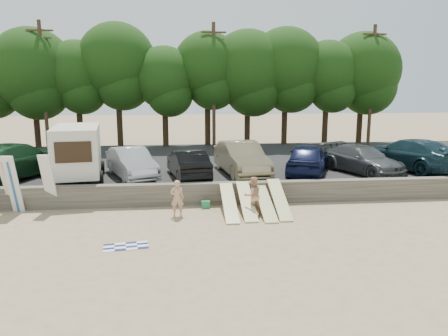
{
  "coord_description": "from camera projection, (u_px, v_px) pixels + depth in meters",
  "views": [
    {
      "loc": [
        -0.55,
        -16.32,
        5.49
      ],
      "look_at": [
        1.42,
        3.0,
        1.67
      ],
      "focal_mm": 35.0,
      "sensor_mm": 36.0,
      "label": 1
    }
  ],
  "objects": [
    {
      "name": "ground",
      "position": [
        196.0,
        225.0,
        17.05
      ],
      "size": [
        120.0,
        120.0,
        0.0
      ],
      "primitive_type": "plane",
      "color": "tan",
      "rests_on": "ground"
    },
    {
      "name": "seawall",
      "position": [
        193.0,
        194.0,
        19.88
      ],
      "size": [
        44.0,
        0.5,
        1.0
      ],
      "primitive_type": "cube",
      "color": "#6B6356",
      "rests_on": "ground"
    },
    {
      "name": "parking_lot",
      "position": [
        189.0,
        166.0,
        27.23
      ],
      "size": [
        44.0,
        14.5,
        0.7
      ],
      "primitive_type": "cube",
      "color": "#282828",
      "rests_on": "ground"
    },
    {
      "name": "treeline",
      "position": [
        190.0,
        70.0,
        32.94
      ],
      "size": [
        33.71,
        6.18,
        9.18
      ],
      "color": "#382616",
      "rests_on": "parking_lot"
    },
    {
      "name": "utility_poles",
      "position": [
        214.0,
        83.0,
        31.81
      ],
      "size": [
        25.8,
        0.26,
        9.0
      ],
      "color": "#473321",
      "rests_on": "parking_lot"
    },
    {
      "name": "box_trailer",
      "position": [
        77.0,
        150.0,
        21.45
      ],
      "size": [
        2.89,
        4.47,
        2.68
      ],
      "rotation": [
        0.0,
        0.0,
        0.14
      ],
      "color": "beige",
      "rests_on": "parking_lot"
    },
    {
      "name": "car_1",
      "position": [
        15.0,
        160.0,
        22.21
      ],
      "size": [
        4.7,
        6.68,
        1.8
      ],
      "primitive_type": "imported",
      "rotation": [
        0.0,
        0.0,
        2.75
      ],
      "color": "#13341B",
      "rests_on": "parking_lot"
    },
    {
      "name": "car_2",
      "position": [
        131.0,
        163.0,
        22.25
      ],
      "size": [
        3.2,
        4.86,
        1.51
      ],
      "primitive_type": "imported",
      "rotation": [
        0.0,
        0.0,
        0.38
      ],
      "color": "#9FA0A4",
      "rests_on": "parking_lot"
    },
    {
      "name": "car_3",
      "position": [
        188.0,
        164.0,
        22.07
      ],
      "size": [
        2.29,
        4.63,
        1.46
      ],
      "primitive_type": "imported",
      "rotation": [
        0.0,
        0.0,
        3.32
      ],
      "color": "black",
      "rests_on": "parking_lot"
    },
    {
      "name": "car_4",
      "position": [
        241.0,
        158.0,
        22.93
      ],
      "size": [
        2.57,
        5.44,
        1.72
      ],
      "primitive_type": "imported",
      "rotation": [
        0.0,
        0.0,
        0.15
      ],
      "color": "#7A6D4D",
      "rests_on": "parking_lot"
    },
    {
      "name": "car_5",
      "position": [
        308.0,
        159.0,
        23.07
      ],
      "size": [
        3.63,
        5.24,
        1.66
      ],
      "primitive_type": "imported",
      "rotation": [
        0.0,
        0.0,
        2.76
      ],
      "color": "#0E1333",
      "rests_on": "parking_lot"
    },
    {
      "name": "car_6",
      "position": [
        363.0,
        160.0,
        23.37
      ],
      "size": [
        3.79,
        5.4,
        1.45
      ],
      "primitive_type": "imported",
      "rotation": [
        0.0,
        0.0,
        0.39
      ],
      "color": "#414446",
      "rests_on": "parking_lot"
    },
    {
      "name": "car_7",
      "position": [
        409.0,
        154.0,
        24.34
      ],
      "size": [
        4.46,
        6.43,
        1.73
      ],
      "primitive_type": "imported",
      "rotation": [
        0.0,
        0.0,
        3.52
      ],
      "color": "#122932",
      "rests_on": "parking_lot"
    },
    {
      "name": "surfboard_upright_6",
      "position": [
        13.0,
        184.0,
        18.35
      ],
      "size": [
        0.58,
        0.74,
        2.54
      ],
      "primitive_type": "cube",
      "rotation": [
        0.24,
        0.0,
        -0.13
      ],
      "color": "white",
      "rests_on": "ground"
    },
    {
      "name": "surfboard_upright_7",
      "position": [
        9.0,
        184.0,
        18.56
      ],
      "size": [
        0.61,
        0.91,
        2.49
      ],
      "primitive_type": "cube",
      "rotation": [
        0.31,
        0.0,
        -0.13
      ],
      "color": "white",
      "rests_on": "ground"
    },
    {
      "name": "surfboard_upright_8",
      "position": [
        49.0,
        182.0,
        18.76
      ],
      "size": [
        0.61,
        0.81,
        2.53
      ],
      "primitive_type": "cube",
      "rotation": [
        0.26,
        0.0,
        -0.15
      ],
      "color": "white",
      "rests_on": "ground"
    },
    {
      "name": "surfboard_low_0",
      "position": [
        229.0,
        202.0,
        18.39
      ],
      "size": [
        0.56,
        2.86,
        1.03
      ],
      "primitive_type": "cube",
      "rotation": [
        0.33,
        0.0,
        0.0
      ],
      "color": "#D2C784",
      "rests_on": "ground"
    },
    {
      "name": "surfboard_low_1",
      "position": [
        247.0,
        201.0,
        18.59
      ],
      "size": [
        0.56,
        2.86,
        1.05
      ],
      "primitive_type": "cube",
      "rotation": [
        0.33,
        0.0,
        0.0
      ],
      "color": "#D2C784",
      "rests_on": "ground"
    },
    {
      "name": "surfboard_low_2",
      "position": [
        265.0,
        203.0,
        18.54
      ],
      "size": [
        0.56,
        2.9,
        0.9
      ],
      "primitive_type": "cube",
      "rotation": [
        0.28,
        0.0,
        0.0
      ],
      "color": "#D2C784",
      "rests_on": "ground"
    },
    {
      "name": "surfboard_low_3",
      "position": [
        279.0,
        199.0,
        18.67
      ],
      "size": [
        0.56,
        2.82,
        1.16
      ],
      "primitive_type": "cube",
      "rotation": [
        0.37,
        0.0,
        0.0
      ],
      "color": "#D2C784",
      "rests_on": "ground"
    },
    {
      "name": "beachgoer_a",
      "position": [
        177.0,
        198.0,
        18.08
      ],
      "size": [
        0.57,
        0.38,
        1.54
      ],
      "primitive_type": "imported",
      "rotation": [
        0.0,
        0.0,
        3.17
      ],
      "color": "tan",
      "rests_on": "ground"
    },
    {
      "name": "beachgoer_b",
      "position": [
        253.0,
        196.0,
        18.35
      ],
      "size": [
        0.91,
        0.78,
        1.62
      ],
      "primitive_type": "imported",
      "rotation": [
        0.0,
        0.0,
        3.38
      ],
      "color": "tan",
      "rests_on": "ground"
    },
    {
      "name": "cooler",
      "position": [
        206.0,
        204.0,
        19.41
      ],
      "size": [
        0.38,
        0.3,
        0.32
      ],
      "primitive_type": "cube",
      "rotation": [
        0.0,
        0.0,
        0.01
      ],
      "color": "#25874C",
      "rests_on": "ground"
    },
    {
      "name": "gear_bag",
      "position": [
        232.0,
        205.0,
        19.4
      ],
      "size": [
        0.34,
        0.3,
        0.22
      ],
      "primitive_type": "cube",
      "rotation": [
        0.0,
        0.0,
        0.18
      ],
      "color": "orange",
      "rests_on": "ground"
    },
    {
      "name": "beach_towel",
      "position": [
        126.0,
        246.0,
        14.85
      ],
      "size": [
        1.7,
        1.7,
        0.0
      ],
      "primitive_type": "plane",
      "rotation": [
        0.0,
        0.0,
        0.15
      ],
      "color": "white",
      "rests_on": "ground"
    }
  ]
}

